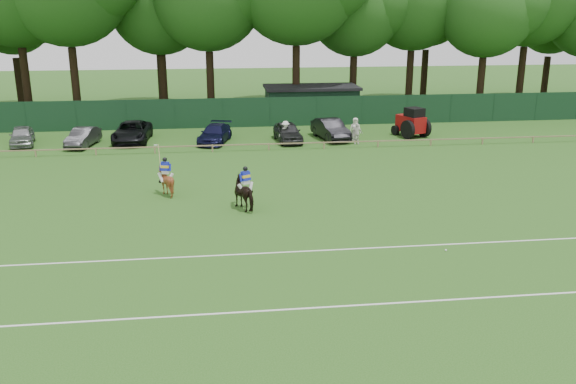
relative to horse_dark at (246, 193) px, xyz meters
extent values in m
plane|color=#1E4C14|center=(1.39, -4.99, -0.82)|extent=(160.00, 160.00, 0.00)
imported|color=black|center=(0.00, 0.00, 0.00)|extent=(1.71, 2.13, 1.64)
imported|color=brown|center=(-4.15, 2.91, -0.07)|extent=(1.52, 1.62, 1.50)
imported|color=#959799|center=(-15.56, 17.01, -0.13)|extent=(2.45, 4.32, 1.39)
imported|color=#313134|center=(-11.00, 16.02, -0.15)|extent=(2.12, 4.26, 1.34)
imported|color=black|center=(-7.60, 17.17, -0.07)|extent=(2.71, 5.53, 1.51)
imported|color=black|center=(-1.39, 16.07, -0.15)|extent=(2.99, 4.96, 1.34)
imported|color=#29292C|center=(4.10, 15.74, -0.09)|extent=(2.08, 4.43, 1.47)
imported|color=black|center=(7.49, 16.24, -0.05)|extent=(2.51, 4.93, 1.55)
imported|color=silver|center=(3.85, 15.14, 0.03)|extent=(1.23, 0.93, 1.69)
imported|color=silver|center=(9.08, 14.28, -0.04)|extent=(0.94, 0.42, 1.57)
imported|color=white|center=(9.28, 15.60, 0.05)|extent=(0.89, 0.63, 1.74)
cube|color=silver|center=(0.00, 0.00, 0.57)|extent=(0.44, 0.40, 0.18)
cube|color=#1923B7|center=(0.00, 0.00, 0.89)|extent=(0.50, 0.46, 0.51)
cube|color=gold|center=(0.00, 0.00, 0.87)|extent=(0.51, 0.46, 0.18)
sphere|color=black|center=(0.00, 0.00, 1.26)|extent=(0.25, 0.25, 0.25)
cylinder|color=silver|center=(0.25, 0.08, 0.27)|extent=(0.36, 0.47, 0.59)
cylinder|color=silver|center=(-0.20, -0.17, 0.27)|extent=(0.48, 0.26, 0.59)
cube|color=silver|center=(-4.15, 2.91, 0.46)|extent=(0.41, 0.34, 0.18)
cube|color=#1923B7|center=(-4.15, 2.91, 0.78)|extent=(0.46, 0.40, 0.51)
cube|color=gold|center=(-4.15, 2.91, 0.76)|extent=(0.49, 0.39, 0.18)
sphere|color=black|center=(-4.15, 2.91, 1.15)|extent=(0.25, 0.25, 0.25)
cylinder|color=silver|center=(-3.91, 2.79, 0.16)|extent=(0.44, 0.30, 0.59)
cylinder|color=silver|center=(-4.41, 2.93, 0.16)|extent=(0.40, 0.41, 0.59)
cylinder|color=tan|center=(-4.43, 3.03, 1.33)|extent=(0.14, 0.63, 1.17)
sphere|color=silver|center=(7.96, -6.71, -0.78)|extent=(0.09, 0.09, 0.09)
cube|color=silver|center=(1.39, -10.99, -0.82)|extent=(60.00, 0.10, 0.01)
cube|color=silver|center=(1.39, -5.99, -0.82)|extent=(60.00, 0.10, 0.01)
cube|color=#997F5B|center=(1.39, 13.01, -0.37)|extent=(62.00, 0.08, 0.08)
cube|color=#14351E|center=(1.39, 22.01, 0.43)|extent=(92.00, 0.04, 2.50)
cube|color=#14331E|center=(7.39, 25.01, 0.58)|extent=(8.00, 4.00, 2.80)
cube|color=black|center=(7.39, 25.01, 2.10)|extent=(8.40, 4.40, 0.24)
cube|color=maroon|center=(13.95, 16.51, 0.19)|extent=(1.99, 2.60, 1.25)
cube|color=black|center=(14.09, 16.15, 1.06)|extent=(1.52, 1.58, 0.87)
cylinder|color=black|center=(13.43, 15.59, -0.10)|extent=(0.78, 1.45, 1.44)
cylinder|color=black|center=(14.96, 16.17, -0.10)|extent=(0.78, 1.45, 1.44)
cylinder|color=black|center=(12.94, 17.15, -0.44)|extent=(0.54, 0.82, 0.77)
cylinder|color=black|center=(14.29, 17.66, -0.44)|extent=(0.54, 0.82, 0.77)
camera|label=1|loc=(-1.54, -29.35, 8.94)|focal=38.00mm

